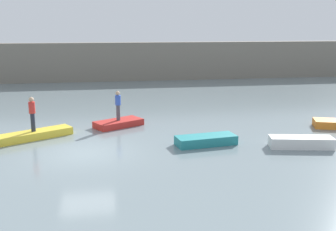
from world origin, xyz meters
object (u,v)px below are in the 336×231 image
at_px(rowboat_white, 301,142).
at_px(rowboat_yellow, 34,135).
at_px(rowboat_red, 119,123).
at_px(person_blue_shirt, 118,104).
at_px(person_red_shirt, 32,112).
at_px(rowboat_teal, 206,140).

bearing_deg(rowboat_white, rowboat_yellow, 175.59).
xyz_separation_m(rowboat_red, rowboat_white, (8.38, -5.46, 0.08)).
distance_m(person_blue_shirt, person_red_shirt, 4.76).
bearing_deg(person_blue_shirt, rowboat_yellow, -156.97).
xyz_separation_m(rowboat_yellow, person_blue_shirt, (4.38, 1.86, 1.11)).
xyz_separation_m(rowboat_white, person_blue_shirt, (-8.38, 5.46, 1.05)).
bearing_deg(person_blue_shirt, rowboat_white, -33.10).
bearing_deg(rowboat_yellow, person_blue_shirt, -6.97).
distance_m(rowboat_red, rowboat_white, 10.01).
height_order(rowboat_yellow, person_red_shirt, person_red_shirt).
distance_m(rowboat_teal, rowboat_white, 4.49).
bearing_deg(rowboat_teal, rowboat_yellow, 155.50).
distance_m(rowboat_teal, person_red_shirt, 8.85).
bearing_deg(rowboat_red, person_blue_shirt, 150.66).
xyz_separation_m(rowboat_yellow, rowboat_red, (4.38, 1.86, -0.01)).
bearing_deg(person_blue_shirt, person_red_shirt, -156.97).
relative_size(rowboat_white, person_blue_shirt, 1.75).
bearing_deg(person_red_shirt, rowboat_red, 23.03).
relative_size(rowboat_yellow, person_red_shirt, 2.19).
xyz_separation_m(rowboat_yellow, rowboat_white, (12.76, -3.60, 0.07)).
distance_m(rowboat_yellow, person_red_shirt, 1.19).
bearing_deg(person_red_shirt, rowboat_white, -15.77).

